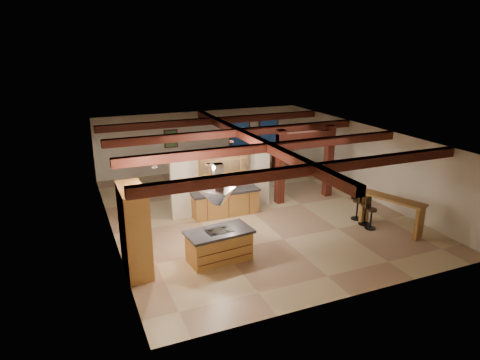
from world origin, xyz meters
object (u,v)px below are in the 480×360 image
object	(u,v)px
bar_counter	(391,208)
dining_table	(233,177)
kitchen_island	(219,245)
sofa	(248,164)

from	to	relation	value
bar_counter	dining_table	bearing A→B (deg)	115.26
bar_counter	kitchen_island	bearing A→B (deg)	177.64
kitchen_island	bar_counter	world-z (taller)	bar_counter
kitchen_island	sofa	bearing A→B (deg)	61.03
kitchen_island	bar_counter	bearing A→B (deg)	-2.36
sofa	bar_counter	distance (m)	8.49
sofa	bar_counter	size ratio (longest dim) A/B	0.91
kitchen_island	dining_table	distance (m)	6.89
sofa	dining_table	bearing A→B (deg)	31.33
dining_table	sofa	bearing A→B (deg)	55.87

